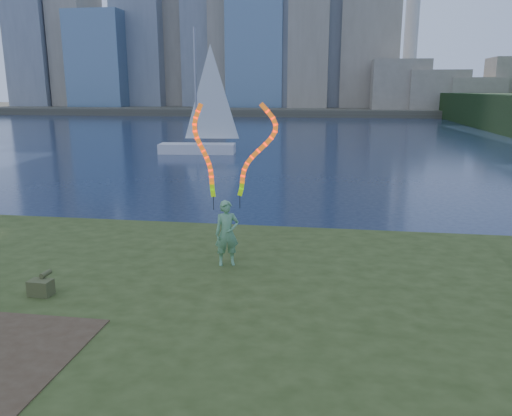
# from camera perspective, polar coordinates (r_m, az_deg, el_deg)

# --- Properties ---
(ground) EXTENTS (320.00, 320.00, 0.00)m
(ground) POSITION_cam_1_polar(r_m,az_deg,el_deg) (10.59, -9.11, -12.70)
(ground) COLOR #18243C
(ground) RESTS_ON ground
(grassy_knoll) EXTENTS (20.00, 18.00, 0.80)m
(grassy_knoll) POSITION_cam_1_polar(r_m,az_deg,el_deg) (8.54, -14.09, -17.21)
(grassy_knoll) COLOR #344217
(grassy_knoll) RESTS_ON ground
(far_shore) EXTENTS (320.00, 40.00, 1.20)m
(far_shore) POSITION_cam_1_polar(r_m,az_deg,el_deg) (104.14, 7.26, 11.14)
(far_shore) COLOR #464133
(far_shore) RESTS_ON ground
(woman_with_ribbons) EXTENTS (1.88, 0.70, 3.87)m
(woman_with_ribbons) POSITION_cam_1_polar(r_m,az_deg,el_deg) (10.90, -3.39, 0.78)
(woman_with_ribbons) COLOR #207F25
(woman_with_ribbons) RESTS_ON grassy_knoll
(canvas_bag) EXTENTS (0.44, 0.50, 0.41)m
(canvas_bag) POSITION_cam_1_polar(r_m,az_deg,el_deg) (10.45, -23.34, -8.25)
(canvas_bag) COLOR #3D4321
(canvas_bag) RESTS_ON grassy_knoll
(sailboat) EXTENTS (5.92, 2.32, 8.89)m
(sailboat) POSITION_cam_1_polar(r_m,az_deg,el_deg) (37.01, -6.31, 8.56)
(sailboat) COLOR white
(sailboat) RESTS_ON ground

